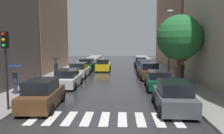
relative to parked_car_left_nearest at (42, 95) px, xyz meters
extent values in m
cube|color=#27272A|center=(3.83, 19.13, -0.82)|extent=(28.00, 72.00, 0.04)
cube|color=gray|center=(-2.67, 19.13, -0.73)|extent=(3.00, 72.00, 0.15)
cube|color=gray|center=(10.33, 19.13, -0.73)|extent=(3.00, 72.00, 0.15)
cube|color=silver|center=(0.23, -1.78, -0.80)|extent=(0.45, 2.20, 0.01)
cube|color=silver|center=(1.13, -1.78, -0.80)|extent=(0.45, 2.20, 0.01)
cube|color=silver|center=(2.03, -1.78, -0.80)|extent=(0.45, 2.20, 0.01)
cube|color=silver|center=(2.93, -1.78, -0.80)|extent=(0.45, 2.20, 0.01)
cube|color=silver|center=(3.83, -1.78, -0.80)|extent=(0.45, 2.20, 0.01)
cube|color=silver|center=(4.73, -1.78, -0.80)|extent=(0.45, 2.20, 0.01)
cube|color=silver|center=(5.63, -1.78, -0.80)|extent=(0.45, 2.20, 0.01)
cube|color=silver|center=(6.53, -1.78, -0.80)|extent=(0.45, 2.20, 0.01)
cube|color=silver|center=(7.43, -1.78, -0.80)|extent=(0.45, 2.20, 0.01)
cube|color=#8C6B56|center=(14.83, 24.85, 5.99)|extent=(6.00, 19.39, 13.59)
cube|color=brown|center=(0.00, 0.06, -0.20)|extent=(1.92, 4.38, 0.85)
cube|color=black|center=(0.01, -0.16, 0.57)|extent=(1.63, 2.43, 0.70)
cylinder|color=black|center=(-0.93, 1.45, -0.48)|extent=(0.24, 0.65, 0.64)
cylinder|color=black|center=(0.82, 1.51, -0.48)|extent=(0.24, 0.65, 0.64)
cylinder|color=black|center=(-0.83, -1.40, -0.48)|extent=(0.24, 0.65, 0.64)
cylinder|color=black|center=(0.93, -1.33, -0.48)|extent=(0.24, 0.65, 0.64)
cube|color=silver|center=(-0.03, 6.62, -0.25)|extent=(1.86, 4.60, 0.75)
cube|color=black|center=(-0.03, 6.39, 0.43)|extent=(1.63, 2.53, 0.62)
cylinder|color=black|center=(-0.96, 8.12, -0.48)|extent=(0.22, 0.64, 0.64)
cylinder|color=black|center=(0.87, 8.14, -0.48)|extent=(0.22, 0.64, 0.64)
cylinder|color=black|center=(-0.94, 5.09, -0.48)|extent=(0.22, 0.64, 0.64)
cylinder|color=black|center=(0.89, 5.11, -0.48)|extent=(0.22, 0.64, 0.64)
cube|color=silver|center=(-0.10, 12.44, -0.23)|extent=(1.85, 4.78, 0.79)
cube|color=black|center=(-0.10, 12.20, 0.49)|extent=(1.61, 2.63, 0.65)
cylinder|color=black|center=(-0.99, 14.02, -0.48)|extent=(0.23, 0.64, 0.64)
cylinder|color=black|center=(0.82, 14.00, -0.48)|extent=(0.23, 0.64, 0.64)
cylinder|color=black|center=(-1.02, 10.88, -0.48)|extent=(0.23, 0.64, 0.64)
cylinder|color=black|center=(0.79, 10.86, -0.48)|extent=(0.23, 0.64, 0.64)
cube|color=#0C4C2D|center=(-0.08, 18.10, -0.21)|extent=(1.98, 4.34, 0.84)
cube|color=black|center=(-0.09, 17.88, 0.55)|extent=(1.70, 2.41, 0.68)
cylinder|color=black|center=(-0.96, 19.54, -0.48)|extent=(0.24, 0.65, 0.64)
cylinder|color=black|center=(0.89, 19.48, -0.48)|extent=(0.24, 0.65, 0.64)
cylinder|color=black|center=(-1.05, 16.71, -0.48)|extent=(0.24, 0.65, 0.64)
cylinder|color=black|center=(0.80, 16.65, -0.48)|extent=(0.24, 0.65, 0.64)
cube|color=#474C51|center=(7.65, -0.03, -0.21)|extent=(2.04, 4.50, 0.83)
cube|color=black|center=(7.65, -0.25, 0.55)|extent=(1.74, 2.50, 0.68)
cylinder|color=black|center=(6.76, 1.47, -0.48)|extent=(0.24, 0.65, 0.64)
cylinder|color=black|center=(8.65, 1.40, -0.48)|extent=(0.24, 0.65, 0.64)
cylinder|color=black|center=(6.66, -1.46, -0.48)|extent=(0.24, 0.65, 0.64)
cylinder|color=black|center=(8.54, -1.53, -0.48)|extent=(0.24, 0.65, 0.64)
cube|color=#0C4C2D|center=(7.77, 6.03, -0.25)|extent=(2.07, 4.34, 0.75)
cube|color=black|center=(7.76, 5.81, 0.42)|extent=(1.76, 2.41, 0.61)
cylinder|color=black|center=(6.88, 7.47, -0.48)|extent=(0.25, 0.65, 0.64)
cylinder|color=black|center=(8.77, 7.39, -0.48)|extent=(0.25, 0.65, 0.64)
cylinder|color=black|center=(6.77, 4.66, -0.48)|extent=(0.25, 0.65, 0.64)
cylinder|color=black|center=(8.66, 4.58, -0.48)|extent=(0.25, 0.65, 0.64)
cube|color=brown|center=(7.60, 11.47, -0.19)|extent=(2.10, 4.59, 0.88)
cube|color=black|center=(7.61, 11.24, 0.61)|extent=(1.79, 2.55, 0.72)
cylinder|color=black|center=(6.58, 12.92, -0.48)|extent=(0.25, 0.65, 0.64)
cylinder|color=black|center=(8.49, 12.99, -0.48)|extent=(0.25, 0.65, 0.64)
cylinder|color=black|center=(6.70, 9.94, -0.48)|extent=(0.25, 0.65, 0.64)
cylinder|color=black|center=(8.61, 10.02, -0.48)|extent=(0.25, 0.65, 0.64)
cube|color=navy|center=(7.71, 17.69, -0.24)|extent=(1.98, 4.61, 0.77)
cube|color=black|center=(7.70, 17.46, 0.46)|extent=(1.69, 2.56, 0.63)
cylinder|color=black|center=(6.84, 19.22, -0.48)|extent=(0.24, 0.65, 0.64)
cylinder|color=black|center=(8.67, 19.16, -0.48)|extent=(0.24, 0.65, 0.64)
cylinder|color=black|center=(6.74, 16.22, -0.48)|extent=(0.24, 0.65, 0.64)
cylinder|color=black|center=(8.57, 16.16, -0.48)|extent=(0.24, 0.65, 0.64)
cube|color=black|center=(7.73, 23.28, -0.25)|extent=(1.83, 4.31, 0.75)
cube|color=black|center=(7.72, 23.06, 0.43)|extent=(1.59, 2.38, 0.62)
cylinder|color=black|center=(6.86, 24.70, -0.48)|extent=(0.23, 0.64, 0.64)
cylinder|color=black|center=(8.63, 24.68, -0.48)|extent=(0.23, 0.64, 0.64)
cylinder|color=black|center=(6.82, 21.87, -0.48)|extent=(0.23, 0.64, 0.64)
cylinder|color=black|center=(8.59, 21.85, -0.48)|extent=(0.23, 0.64, 0.64)
cube|color=yellow|center=(2.13, 18.28, -0.23)|extent=(1.96, 4.64, 0.80)
cube|color=black|center=(2.13, 18.05, 0.50)|extent=(1.69, 2.57, 0.65)
cube|color=#F2EDCC|center=(2.13, 18.05, 0.91)|extent=(0.21, 0.36, 0.18)
cylinder|color=black|center=(1.17, 19.78, -0.48)|extent=(0.24, 0.65, 0.64)
cylinder|color=black|center=(3.02, 19.82, -0.48)|extent=(0.24, 0.65, 0.64)
cylinder|color=black|center=(1.24, 16.75, -0.48)|extent=(0.24, 0.65, 0.64)
cylinder|color=black|center=(3.09, 16.79, -0.48)|extent=(0.24, 0.65, 0.64)
cylinder|color=navy|center=(-3.00, 2.92, -0.23)|extent=(0.28, 0.28, 0.85)
cylinder|color=navy|center=(-3.00, 2.92, 0.54)|extent=(0.36, 0.36, 0.67)
sphere|color=tan|center=(-3.00, 2.92, 1.01)|extent=(0.27, 0.27, 0.27)
cone|color=navy|center=(-3.00, 2.92, 1.30)|extent=(1.00, 1.00, 0.20)
cylinder|color=#333338|center=(-3.00, 2.92, 0.92)|extent=(0.02, 0.02, 0.77)
cylinder|color=navy|center=(10.75, 9.64, -0.23)|extent=(0.28, 0.28, 0.85)
cylinder|color=navy|center=(10.75, 9.64, 0.53)|extent=(0.36, 0.36, 0.67)
sphere|color=tan|center=(10.75, 9.64, 1.00)|extent=(0.27, 0.27, 0.27)
cone|color=red|center=(10.75, 9.64, 1.29)|extent=(1.20, 1.20, 0.20)
cylinder|color=#333338|center=(10.75, 9.64, 0.91)|extent=(0.02, 0.02, 0.76)
cylinder|color=#38513D|center=(9.81, 8.17, -0.23)|extent=(0.28, 0.28, 0.84)
cylinder|color=brown|center=(9.81, 8.17, 0.52)|extent=(0.36, 0.36, 0.67)
sphere|color=tan|center=(9.81, 8.17, 0.99)|extent=(0.26, 0.26, 0.26)
cylinder|color=#38513D|center=(-2.12, 10.18, -0.21)|extent=(0.28, 0.28, 0.88)
cylinder|color=navy|center=(-2.12, 10.18, 0.58)|extent=(0.36, 0.36, 0.70)
sphere|color=tan|center=(-2.12, 10.18, 1.07)|extent=(0.28, 0.28, 0.28)
cone|color=black|center=(-2.12, 10.18, 1.37)|extent=(1.14, 1.14, 0.20)
cylinder|color=#333338|center=(-2.12, 10.18, 0.98)|extent=(0.02, 0.02, 0.79)
cylinder|color=#513823|center=(9.96, 8.13, 0.56)|extent=(0.36, 0.36, 2.42)
sphere|color=#236933|center=(9.96, 8.13, 3.53)|extent=(4.15, 4.15, 4.15)
cylinder|color=black|center=(-1.62, -0.88, 1.05)|extent=(0.12, 0.12, 3.40)
cube|color=black|center=(-1.62, -0.88, 3.20)|extent=(0.30, 0.30, 0.90)
sphere|color=red|center=(-1.62, -1.06, 3.50)|extent=(0.18, 0.18, 0.18)
sphere|color=#F2A519|center=(-1.62, -1.06, 3.20)|extent=(0.18, 0.18, 0.18)
sphere|color=green|center=(-1.62, -1.06, 2.90)|extent=(0.18, 0.18, 0.18)
cylinder|color=#595B60|center=(9.38, 9.73, 2.66)|extent=(0.16, 0.16, 6.62)
ellipsoid|color=beige|center=(9.38, 9.73, 6.12)|extent=(0.60, 0.28, 0.24)
camera|label=1|loc=(4.66, -12.90, 3.04)|focal=36.28mm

